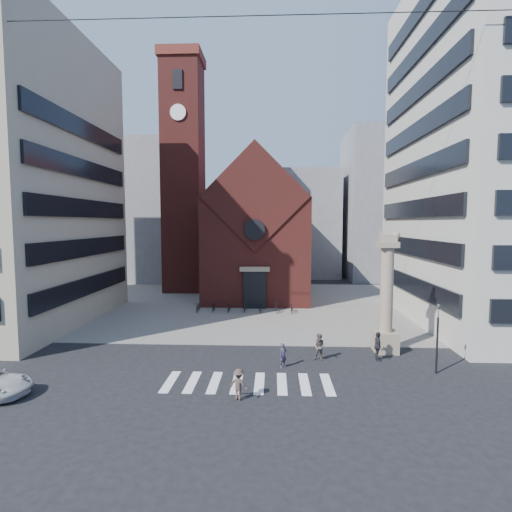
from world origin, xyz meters
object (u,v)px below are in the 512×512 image
Objects in this scene: pedestrian_0 at (283,355)px; traffic_light at (437,337)px; pedestrian_2 at (378,346)px; pedestrian_1 at (320,347)px; scooter_0 at (198,307)px; lion_column at (386,304)px.

traffic_light is at bearing -47.17° from pedestrian_0.
pedestrian_2 is at bearing -29.55° from pedestrian_0.
pedestrian_2 is (3.88, 0.21, 0.05)m from pedestrian_1.
pedestrian_0 is 17.70m from scooter_0.
pedestrian_1 is at bearing -14.62° from pedestrian_0.
pedestrian_0 is 2.85m from pedestrian_1.
pedestrian_0 is at bearing 176.34° from traffic_light.
lion_column reaches higher than pedestrian_0.
pedestrian_1 is at bearing 163.98° from traffic_light.
scooter_0 is at bearing 137.74° from traffic_light.
scooter_0 is at bearing 142.40° from lion_column.
pedestrian_1 is at bearing -157.51° from lion_column.
pedestrian_1 is 0.95× the size of pedestrian_2.
lion_column is 4.62m from traffic_light.
scooter_0 is at bearing 74.89° from pedestrian_0.
lion_column is 4.70× the size of scooter_0.
scooter_0 is at bearing 50.66° from pedestrian_2.
pedestrian_0 is 0.85× the size of scooter_0.
traffic_light is at bearing -3.17° from pedestrian_1.
pedestrian_2 reaches higher than pedestrian_0.
pedestrian_2 is (-3.00, 2.18, -1.32)m from traffic_light.
lion_column reaches higher than pedestrian_1.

